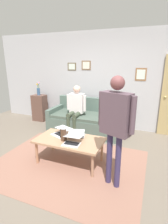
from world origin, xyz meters
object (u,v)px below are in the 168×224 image
Objects in this scene: laptop_left at (72,141)px; side_shelf at (40,108)px; couch at (86,120)px; laptop_right at (77,134)px; french_press at (64,134)px; laptop_center at (61,133)px; person_seated at (76,107)px; coffee_table at (70,141)px; flower_vase at (38,90)px; person_standing at (116,119)px.

side_shelf is (2.15, -2.04, -0.10)m from laptop_left.
couch is 5.30× the size of laptop_right.
laptop_left is at bearing 160.28° from french_press.
person_seated is at bearing -78.73° from laptop_center.
couch is 1.63m from coffee_table.
person_seated is (0.57, -1.21, 0.21)m from laptop_right.
person_seated is at bearing 161.49° from side_shelf.
laptop_center is 0.28m from french_press.
person_seated is at bearing 161.50° from flower_vase.
person_standing reaches higher than person_seated.
french_press is (0.16, 0.24, 0.08)m from laptop_right.
couch is 7.09× the size of french_press.
person_standing is 1.34× the size of person_seated.
couch is 2.41m from person_standing.
coffee_table is at bearing -135.17° from french_press.
couch reaches higher than coffee_table.
person_standing is at bearing 160.20° from coffee_table.
laptop_left is 0.39× the size of side_shelf.
laptop_center is (0.37, -0.28, 0.00)m from laptop_left.
laptop_center is 1.28m from person_seated.
side_shelf is (1.73, -0.28, 0.12)m from couch.
couch is 0.52m from person_seated.
flower_vase reaches higher than laptop_left.
couch is at bearing 170.67° from flower_vase.
french_press is at bearing -19.72° from laptop_left.
person_seated is at bearing -64.66° from laptop_right.
side_shelf is 0.58m from flower_vase.
couch reaches higher than laptop_center.
laptop_center is at bearing 6.57° from laptop_right.
flower_vase is 1.64m from person_seated.
side_shelf is (2.10, -1.72, -0.10)m from laptop_right.
flower_vase is 0.34× the size of person_seated.
person_standing is (-0.79, 0.18, 0.57)m from laptop_left.
laptop_right is at bearing -173.43° from laptop_center.
couch is 2.32× the size of side_shelf.
laptop_left is 0.47m from laptop_center.
laptop_right is at bearing -122.69° from french_press.
coffee_table is at bearing -50.30° from laptop_left.
side_shelf reaches higher than coffee_table.
person_standing is at bearing 122.12° from couch.
laptop_right is 2.72m from side_shelf.
flower_vase reaches higher than coffee_table.
person_standing reaches higher than coffee_table.
laptop_left is 0.26× the size of person_seated.
flower_vase is at bearing -18.50° from person_seated.
person_standing reaches higher than laptop_right.
side_shelf is 1.64m from person_seated.
coffee_table is at bearing 137.04° from flower_vase.
person_standing is at bearing 165.83° from french_press.
couch is 1.89m from flower_vase.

